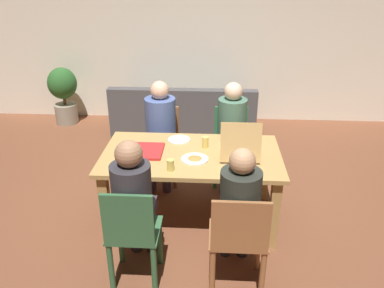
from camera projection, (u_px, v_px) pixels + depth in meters
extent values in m
plane|color=brown|center=(191.00, 218.00, 4.02)|extent=(20.00, 20.00, 0.00)
cube|color=white|center=(203.00, 33.00, 6.12)|extent=(7.32, 0.12, 2.84)
cube|color=tan|center=(191.00, 155.00, 3.71)|extent=(1.72, 0.96, 0.04)
cube|color=tan|center=(106.00, 209.00, 3.56)|extent=(0.09, 0.09, 0.72)
cube|color=tan|center=(274.00, 214.00, 3.47)|extent=(0.09, 0.09, 0.72)
cube|color=tan|center=(124.00, 168.00, 4.27)|extent=(0.09, 0.09, 0.72)
cube|color=tan|center=(264.00, 172.00, 4.18)|extent=(0.09, 0.09, 0.72)
cylinder|color=#985D38|center=(175.00, 170.00, 4.48)|extent=(0.04, 0.04, 0.46)
cylinder|color=#985D38|center=(145.00, 169.00, 4.50)|extent=(0.04, 0.04, 0.46)
cylinder|color=#985D38|center=(178.00, 155.00, 4.84)|extent=(0.04, 0.04, 0.46)
cylinder|color=#985D38|center=(151.00, 154.00, 4.86)|extent=(0.04, 0.04, 0.46)
cube|color=#985D38|center=(162.00, 144.00, 4.57)|extent=(0.40, 0.45, 0.02)
cube|color=#985D38|center=(163.00, 121.00, 4.67)|extent=(0.38, 0.03, 0.39)
cylinder|color=#3D334B|center=(166.00, 173.00, 4.40)|extent=(0.10, 0.10, 0.48)
cylinder|color=#3D334B|center=(151.00, 173.00, 4.41)|extent=(0.10, 0.10, 0.48)
cube|color=#3D334B|center=(160.00, 145.00, 4.40)|extent=(0.32, 0.31, 0.11)
cylinder|color=#4A5F9A|center=(161.00, 119.00, 4.44)|extent=(0.35, 0.35, 0.51)
sphere|color=#E1B08E|center=(160.00, 90.00, 4.29)|extent=(0.21, 0.21, 0.21)
cylinder|color=#9B6239|center=(213.00, 245.00, 3.28)|extent=(0.05, 0.05, 0.46)
cylinder|color=#9B6239|center=(258.00, 247.00, 3.26)|extent=(0.05, 0.05, 0.46)
cylinder|color=#9B6239|center=(212.00, 273.00, 2.98)|extent=(0.05, 0.05, 0.46)
cylinder|color=#9B6239|center=(262.00, 275.00, 2.96)|extent=(0.05, 0.05, 0.46)
cube|color=#9B6239|center=(238.00, 235.00, 3.02)|extent=(0.45, 0.40, 0.02)
cube|color=#9B6239|center=(241.00, 227.00, 2.76)|extent=(0.43, 0.03, 0.42)
cylinder|color=#3D3A46|center=(226.00, 232.00, 3.42)|extent=(0.10, 0.10, 0.48)
cylinder|color=#3D3A46|center=(243.00, 233.00, 3.42)|extent=(0.10, 0.10, 0.48)
cube|color=#3D3A46|center=(237.00, 216.00, 3.15)|extent=(0.28, 0.35, 0.11)
cylinder|color=#2B2F28|center=(240.00, 202.00, 2.89)|extent=(0.31, 0.31, 0.51)
sphere|color=tan|center=(242.00, 161.00, 2.74)|extent=(0.19, 0.19, 0.19)
cylinder|color=#2A7541|center=(246.00, 171.00, 4.46)|extent=(0.04, 0.04, 0.46)
cylinder|color=#2A7541|center=(215.00, 170.00, 4.47)|extent=(0.04, 0.04, 0.46)
cylinder|color=#2A7541|center=(244.00, 156.00, 4.81)|extent=(0.04, 0.04, 0.46)
cylinder|color=#2A7541|center=(215.00, 155.00, 4.83)|extent=(0.04, 0.04, 0.46)
cube|color=#2A7541|center=(231.00, 145.00, 4.54)|extent=(0.42, 0.45, 0.02)
cube|color=#2A7541|center=(231.00, 122.00, 4.64)|extent=(0.39, 0.03, 0.39)
cylinder|color=#3D413F|center=(238.00, 174.00, 4.39)|extent=(0.10, 0.10, 0.48)
cylinder|color=#3D413F|center=(224.00, 173.00, 4.40)|extent=(0.10, 0.10, 0.48)
cube|color=#3D413F|center=(232.00, 146.00, 4.38)|extent=(0.30, 0.29, 0.11)
cylinder|color=#48705B|center=(232.00, 120.00, 4.41)|extent=(0.33, 0.33, 0.51)
sphere|color=beige|center=(233.00, 91.00, 4.26)|extent=(0.21, 0.21, 0.21)
cylinder|color=#33623C|center=(121.00, 240.00, 3.34)|extent=(0.05, 0.05, 0.46)
cylinder|color=#33623C|center=(160.00, 242.00, 3.32)|extent=(0.05, 0.05, 0.46)
cylinder|color=#33623C|center=(111.00, 267.00, 3.04)|extent=(0.05, 0.05, 0.46)
cylinder|color=#33623C|center=(154.00, 269.00, 3.02)|extent=(0.05, 0.05, 0.46)
cube|color=#33623C|center=(135.00, 230.00, 3.08)|extent=(0.41, 0.40, 0.02)
cube|color=#33623C|center=(128.00, 220.00, 2.82)|extent=(0.39, 0.03, 0.44)
cylinder|color=#3C303D|center=(135.00, 228.00, 3.48)|extent=(0.10, 0.10, 0.48)
cylinder|color=#3C303D|center=(152.00, 229.00, 3.47)|extent=(0.10, 0.10, 0.48)
cube|color=#3C303D|center=(138.00, 212.00, 3.21)|extent=(0.28, 0.34, 0.11)
cylinder|color=#323036|center=(132.00, 196.00, 2.94)|extent=(0.31, 0.31, 0.53)
sphere|color=#A47656|center=(129.00, 154.00, 2.79)|extent=(0.21, 0.21, 0.21)
cube|color=tan|center=(239.00, 151.00, 3.73)|extent=(0.37, 0.37, 0.02)
cylinder|color=gold|center=(239.00, 149.00, 3.72)|extent=(0.32, 0.32, 0.01)
cube|color=tan|center=(241.00, 143.00, 3.44)|extent=(0.37, 0.09, 0.36)
cube|color=red|center=(144.00, 151.00, 3.72)|extent=(0.36, 0.36, 0.03)
cylinder|color=white|center=(195.00, 159.00, 3.58)|extent=(0.25, 0.25, 0.01)
cone|color=#D2803C|center=(195.00, 158.00, 3.58)|extent=(0.13, 0.13, 0.02)
cylinder|color=white|center=(179.00, 140.00, 3.98)|extent=(0.23, 0.23, 0.01)
cylinder|color=#E5C75F|center=(205.00, 142.00, 3.80)|extent=(0.06, 0.06, 0.11)
cylinder|color=#B0462D|center=(121.00, 160.00, 3.44)|extent=(0.07, 0.07, 0.13)
cylinder|color=#DAC45E|center=(170.00, 165.00, 3.38)|extent=(0.07, 0.07, 0.10)
cube|color=#4C4B4C|center=(184.00, 119.00, 6.02)|extent=(2.17, 0.78, 0.42)
cube|color=#4C4B4C|center=(182.00, 102.00, 5.58)|extent=(2.17, 0.16, 0.37)
cube|color=#4C4B4C|center=(121.00, 100.00, 5.95)|extent=(0.20, 0.74, 0.18)
cube|color=#4C4B4C|center=(248.00, 102.00, 5.84)|extent=(0.20, 0.74, 0.18)
cylinder|color=gray|center=(67.00, 113.00, 6.39)|extent=(0.36, 0.36, 0.32)
cylinder|color=brown|center=(65.00, 99.00, 6.29)|extent=(0.05, 0.05, 0.17)
ellipsoid|color=#2B6029|center=(62.00, 83.00, 6.17)|extent=(0.46, 0.46, 0.51)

